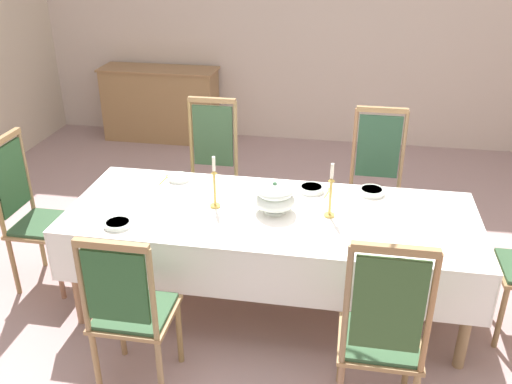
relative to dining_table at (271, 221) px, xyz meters
name	(u,v)px	position (x,y,z in m)	size (l,w,h in m)	color
ground	(271,304)	(0.00, 0.03, -0.71)	(6.72, 6.87, 0.04)	#A78B89
dining_table	(271,221)	(0.00, 0.00, 0.00)	(2.71, 1.03, 0.76)	#996A49
tablecloth	(271,223)	(0.00, 0.00, -0.02)	(2.73, 1.05, 0.37)	white
chair_south_a	(130,309)	(-0.66, -0.92, -0.12)	(0.44, 0.42, 1.08)	#96724B
chair_north_a	(211,171)	(-0.66, 0.93, -0.08)	(0.44, 0.42, 1.21)	#93754A
chair_south_b	(382,333)	(0.72, -0.92, -0.08)	(0.44, 0.42, 1.20)	olive
chair_north_b	(376,183)	(0.72, 0.93, -0.08)	(0.44, 0.42, 1.21)	olive
chair_head_west	(33,212)	(-1.77, 0.00, -0.09)	(0.42, 0.44, 1.18)	#A1694B
soup_tureen	(275,197)	(0.02, 0.00, 0.18)	(0.27, 0.27, 0.22)	silver
candlestick_west	(215,187)	(-0.39, 0.00, 0.22)	(0.07, 0.07, 0.37)	gold
candlestick_east	(331,195)	(0.39, 0.00, 0.23)	(0.07, 0.07, 0.38)	gold
bowl_near_left	(311,188)	(0.24, 0.35, 0.10)	(0.18, 0.18, 0.04)	silver
bowl_near_right	(179,177)	(-0.76, 0.37, 0.10)	(0.16, 0.16, 0.04)	silver
bowl_far_left	(118,224)	(-0.93, -0.37, 0.09)	(0.18, 0.18, 0.03)	silver
bowl_far_right	(372,191)	(0.66, 0.38, 0.10)	(0.18, 0.18, 0.04)	silver
spoon_primary	(329,190)	(0.36, 0.38, 0.08)	(0.05, 0.18, 0.01)	gold
spoon_secondary	(167,177)	(-0.86, 0.40, 0.08)	(0.04, 0.18, 0.01)	gold
sideboard	(161,104)	(-1.87, 3.18, -0.24)	(1.44, 0.48, 0.90)	#997449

